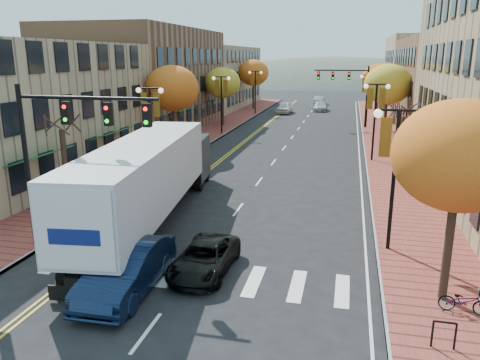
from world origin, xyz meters
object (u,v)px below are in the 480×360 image
Objects in this scene: navy_sedan at (127,269)px; bicycle at (464,301)px; black_suv at (205,258)px; semi_truck at (152,174)px.

navy_sedan is 11.22m from bicycle.
navy_sedan is at bearing 100.14° from bicycle.
black_suv is (2.20, 2.05, -0.27)m from navy_sedan.
black_suv is at bearing 88.16° from bicycle.
black_suv is (4.12, -4.73, -1.92)m from semi_truck.
navy_sedan is 3.41× the size of bicycle.
semi_truck is at bearing 132.17° from black_suv.
navy_sedan is at bearing -81.09° from semi_truck.
semi_truck is 4.09× the size of black_suv.
bicycle is (8.98, -1.19, -0.04)m from black_suv.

